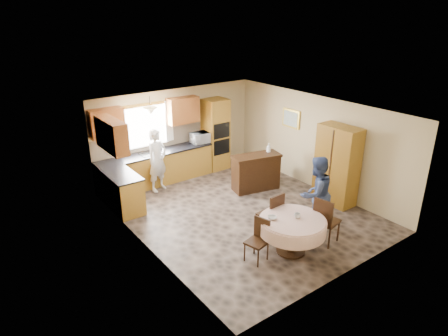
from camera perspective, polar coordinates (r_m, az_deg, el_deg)
floor at (r=9.67m, az=2.49°, el=-6.26°), size 5.00×6.00×0.01m
ceiling at (r=8.76m, az=2.76°, el=8.29°), size 5.00×6.00×0.01m
wall_back at (r=11.49m, az=-6.82°, el=5.05°), size 5.00×0.02×2.50m
wall_front at (r=7.28m, az=17.68°, el=-6.34°), size 5.00×0.02×2.50m
wall_left at (r=7.93m, az=-11.62°, el=-3.27°), size 0.02×6.00×2.50m
wall_right at (r=10.80m, az=13.04°, el=3.51°), size 0.02×6.00×2.50m
window at (r=10.94m, az=-11.41°, el=5.81°), size 1.40×0.03×1.10m
curtain_left at (r=10.61m, az=-14.97°, el=5.26°), size 0.22×0.02×1.15m
curtain_right at (r=11.21m, az=-7.85°, el=6.69°), size 0.22×0.02×1.15m
base_cab_back at (r=11.14m, az=-9.65°, el=-0.09°), size 3.30×0.60×0.88m
counter_back at (r=10.98m, az=-9.80°, el=2.13°), size 3.30×0.64×0.04m
base_cab_left at (r=9.89m, az=-14.20°, el=-3.43°), size 0.60×1.20×0.88m
counter_left at (r=9.71m, az=-14.45°, el=-0.97°), size 0.64×1.20×0.04m
backsplash at (r=11.14m, az=-10.57°, el=3.89°), size 3.30×0.02×0.55m
wall_cab_left at (r=10.35m, az=-16.44°, el=6.20°), size 0.85×0.33×0.72m
wall_cab_right at (r=11.25m, az=-5.88°, el=8.21°), size 0.90×0.33×0.72m
wall_cab_side at (r=9.32m, az=-15.79°, el=4.56°), size 0.33×1.20×0.72m
oven_tower at (r=11.89m, az=-1.21°, el=4.82°), size 0.66×0.62×2.12m
oven_upper at (r=11.58m, az=-0.31°, el=5.35°), size 0.56×0.01×0.45m
oven_lower at (r=11.74m, az=-0.31°, el=3.01°), size 0.56×0.01×0.45m
pendant at (r=10.39m, az=-10.46°, el=7.99°), size 0.36×0.36×0.18m
sideboard at (r=10.67m, az=4.57°, el=-0.75°), size 1.37×0.80×0.92m
space_heater at (r=11.30m, az=6.89°, el=-0.66°), size 0.41×0.33×0.50m
cupboard at (r=10.13m, az=15.83°, el=0.39°), size 0.52×1.03×1.97m
dining_table at (r=8.02m, az=9.74°, el=-8.20°), size 1.32×1.32×0.75m
chair_left at (r=7.79m, az=4.99°, el=-9.87°), size 0.45×0.45×0.86m
chair_back at (r=8.52m, az=6.96°, el=-6.34°), size 0.45×0.45×1.00m
chair_right at (r=8.44m, az=14.21°, el=-7.04°), size 0.53×0.53×1.04m
framed_picture at (r=11.24m, az=9.56°, el=6.98°), size 0.06×0.62×0.51m
microwave at (r=11.55m, az=-3.36°, el=4.34°), size 0.57×0.40×0.31m
person_sink at (r=10.60m, az=-9.51°, el=1.09°), size 0.71×0.58×1.69m
person_dining at (r=8.82m, az=12.95°, el=-3.62°), size 0.85×0.67×1.69m
bowl_sideboard at (r=10.26m, az=3.04°, el=1.26°), size 0.28×0.28×0.05m
bottle_sideboard at (r=10.72m, az=6.39°, el=2.77°), size 0.14×0.14×0.30m
cup_table at (r=7.97m, az=10.41°, el=-6.72°), size 0.16×0.16×0.10m
bowl_table at (r=7.86m, az=6.90°, el=-7.08°), size 0.21×0.21×0.06m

